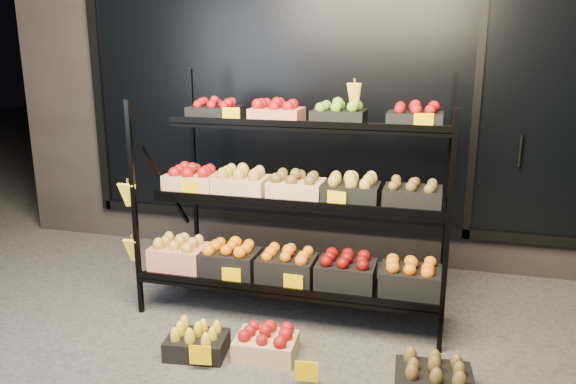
% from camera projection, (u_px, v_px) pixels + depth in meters
% --- Properties ---
extents(ground, '(24.00, 24.00, 0.00)m').
position_uv_depth(ground, '(272.00, 344.00, 3.56)').
color(ground, '#514F4C').
rests_on(ground, ground).
extents(building, '(6.00, 2.08, 3.50)m').
position_uv_depth(building, '(347.00, 55.00, 5.54)').
color(building, '#2D2826').
rests_on(building, ground).
extents(display_rack, '(2.18, 1.02, 1.71)m').
position_uv_depth(display_rack, '(294.00, 200.00, 3.93)').
color(display_rack, black).
rests_on(display_rack, ground).
extents(tag_floor_a, '(0.13, 0.01, 0.12)m').
position_uv_depth(tag_floor_a, '(200.00, 361.00, 3.26)').
color(tag_floor_a, '#F1BC00').
rests_on(tag_floor_a, ground).
extents(tag_floor_b, '(0.13, 0.01, 0.12)m').
position_uv_depth(tag_floor_b, '(307.00, 378.00, 3.09)').
color(tag_floor_b, '#F1BC00').
rests_on(tag_floor_b, ground).
extents(floor_crate_midleft, '(0.39, 0.31, 0.19)m').
position_uv_depth(floor_crate_midleft, '(197.00, 341.00, 3.42)').
color(floor_crate_midleft, black).
rests_on(floor_crate_midleft, ground).
extents(floor_crate_midright, '(0.38, 0.29, 0.19)m').
position_uv_depth(floor_crate_midright, '(266.00, 342.00, 3.41)').
color(floor_crate_midright, '#D6B37B').
rests_on(floor_crate_midright, ground).
extents(floor_crate_right, '(0.43, 0.33, 0.20)m').
position_uv_depth(floor_crate_right, '(434.00, 380.00, 3.01)').
color(floor_crate_right, black).
rests_on(floor_crate_right, ground).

